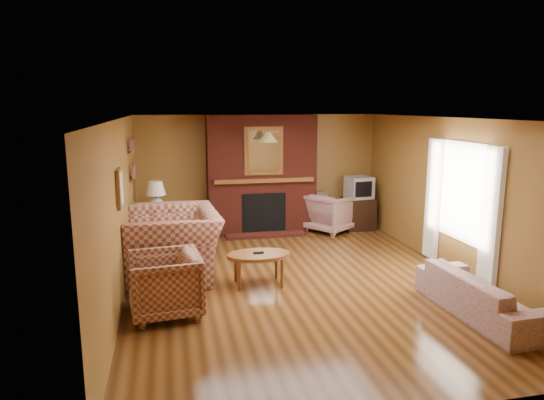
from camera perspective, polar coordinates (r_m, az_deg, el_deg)
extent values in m
plane|color=#41250E|center=(7.35, 3.28, -9.53)|extent=(6.50, 6.50, 0.00)
plane|color=white|center=(6.88, 3.50, 9.53)|extent=(6.50, 6.50, 0.00)
plane|color=brown|center=(10.14, -1.52, 3.23)|extent=(6.50, 0.00, 6.50)
plane|color=brown|center=(4.09, 15.76, -9.12)|extent=(6.50, 0.00, 6.50)
plane|color=brown|center=(6.80, -17.38, -1.17)|extent=(0.00, 6.50, 6.50)
plane|color=brown|center=(8.04, 20.82, 0.44)|extent=(0.00, 6.50, 6.50)
cube|color=#571C13|center=(9.90, -1.25, 3.03)|extent=(2.20, 0.50, 2.40)
cube|color=black|center=(9.81, -0.98, -1.49)|extent=(0.90, 0.06, 0.80)
cube|color=#571C13|center=(9.75, -0.78, -4.11)|extent=(1.60, 0.35, 0.06)
cube|color=brown|center=(9.65, -0.94, 2.35)|extent=(2.00, 0.18, 0.08)
cube|color=brown|center=(9.61, -0.99, 5.79)|extent=(0.78, 0.05, 0.95)
cube|color=white|center=(9.58, -0.96, 5.78)|extent=(0.62, 0.02, 0.80)
cube|color=beige|center=(7.27, 24.36, -2.09)|extent=(0.08, 0.35, 2.00)
cube|color=beige|center=(8.50, 18.42, 0.10)|extent=(0.08, 0.35, 2.00)
cube|color=white|center=(7.85, 21.53, 0.89)|extent=(0.03, 1.10, 1.50)
cube|color=brown|center=(8.64, -16.15, 2.42)|extent=(0.06, 0.55, 0.04)
cube|color=brown|center=(8.58, -16.31, 5.39)|extent=(0.06, 0.55, 0.04)
cube|color=brown|center=(6.44, -17.52, 1.33)|extent=(0.04, 0.40, 0.50)
cube|color=beige|center=(6.44, -17.30, 1.34)|extent=(0.01, 0.32, 0.42)
cylinder|color=black|center=(9.12, -0.44, 8.79)|extent=(0.01, 0.01, 0.35)
cone|color=tan|center=(9.13, -0.43, 7.41)|extent=(0.36, 0.36, 0.18)
imported|color=maroon|center=(7.54, -11.72, -5.08)|extent=(1.49, 1.67, 1.03)
imported|color=maroon|center=(6.25, -12.47, -9.66)|extent=(0.95, 0.93, 0.79)
imported|color=#B6A98D|center=(6.66, 23.46, -10.16)|extent=(0.82, 1.91, 0.55)
imported|color=#B6A98D|center=(10.12, 6.84, -1.47)|extent=(1.21, 1.20, 0.80)
ellipsoid|color=brown|center=(7.06, -1.59, -6.50)|extent=(0.92, 0.57, 0.05)
cube|color=black|center=(7.05, -1.59, -6.22)|extent=(0.15, 0.05, 0.02)
cylinder|color=brown|center=(7.36, 0.54, -7.70)|extent=(0.05, 0.05, 0.43)
cylinder|color=brown|center=(7.26, -4.27, -8.01)|extent=(0.05, 0.05, 0.43)
cylinder|color=brown|center=(7.03, 1.20, -8.65)|extent=(0.05, 0.05, 0.43)
cylinder|color=brown|center=(6.92, -3.84, -8.99)|extent=(0.05, 0.05, 0.43)
cube|color=brown|center=(9.36, -13.32, -3.34)|extent=(0.49, 0.49, 0.60)
sphere|color=silver|center=(9.26, -13.44, -0.64)|extent=(0.29, 0.29, 0.29)
cylinder|color=black|center=(9.23, -13.49, 0.37)|extent=(0.03, 0.03, 0.09)
cone|color=white|center=(9.20, -13.54, 1.38)|extent=(0.37, 0.37, 0.26)
cube|color=black|center=(10.44, 10.10, -1.55)|extent=(0.62, 0.56, 0.67)
cube|color=#A1A3A9|center=(10.34, 10.20, 1.48)|extent=(0.54, 0.52, 0.45)
cube|color=black|center=(10.12, 10.73, 1.25)|extent=(0.38, 0.06, 0.32)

